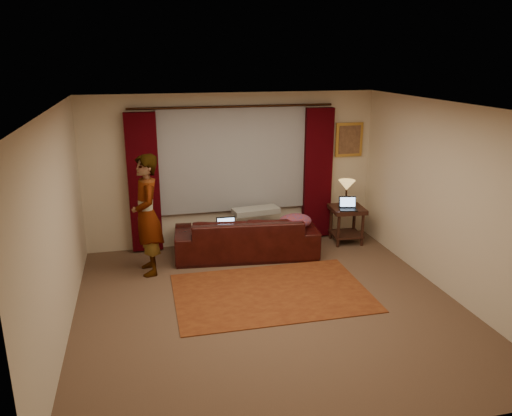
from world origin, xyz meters
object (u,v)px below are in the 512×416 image
Objects in this scene: person at (147,215)px; end_table at (346,225)px; laptop_sofa at (227,226)px; tiffany_lamp at (346,193)px; sofa at (246,228)px; laptop_table at (349,204)px.

end_table is at bearing 90.79° from person.
end_table is at bearing 10.18° from laptop_sofa.
laptop_sofa is 0.73× the size of tiffany_lamp.
person reaches higher than end_table.
end_table is 1.39× the size of tiffany_lamp.
person reaches higher than sofa.
laptop_sofa is 2.25m from tiffany_lamp.
sofa is 1.91m from tiffany_lamp.
tiffany_lamp reaches higher than sofa.
sofa is 3.58× the size of end_table.
end_table is (2.19, 0.33, -0.26)m from laptop_sofa.
laptop_sofa is 2.23m from end_table.
sofa reaches higher than laptop_table.
person reaches higher than tiffany_lamp.
person is at bearing -160.75° from laptop_table.
tiffany_lamp is 3.47m from person.
sofa is at bearing 93.92° from person.
laptop_table is (-0.05, -0.16, 0.43)m from end_table.
laptop_sofa is at bearing 90.43° from person.
person is (-1.23, -0.17, 0.33)m from laptop_sofa.
sofa is at bearing -174.30° from end_table.
tiffany_lamp reaches higher than end_table.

